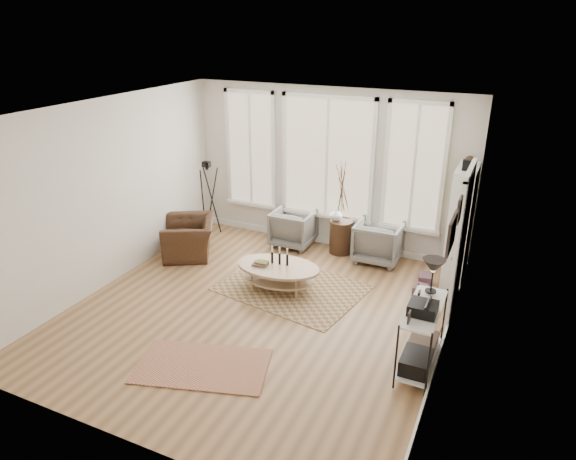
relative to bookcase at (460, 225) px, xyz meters
The scene contains 17 objects.
room 3.30m from the bookcase, 137.70° to the right, with size 5.50×5.54×2.90m.
bay_window 2.57m from the bookcase, 168.63° to the left, with size 4.14×0.12×2.24m.
door 1.10m from the bookcase, 82.91° to the right, with size 0.09×1.06×2.22m.
bookcase is the anchor object (origin of this frame).
low_shelf 2.56m from the bookcase, 91.28° to the right, with size 0.38×1.08×1.30m.
wall_art 2.66m from the bookcase, 86.75° to the right, with size 0.04×0.88×0.44m.
rug_main 2.82m from the bookcase, 148.77° to the right, with size 2.13×1.60×0.01m, color brown.
rug_runner 4.51m from the bookcase, 124.07° to the right, with size 1.61×0.89×0.01m, color maroon.
coffee_table 2.96m from the bookcase, 148.63° to the right, with size 1.38×0.94×0.60m.
armchair_left 3.01m from the bookcase, behind, with size 0.74×0.76×0.69m, color slate.
armchair_right 1.46m from the bookcase, behind, with size 0.78×0.80×0.73m, color slate.
side_table 2.05m from the bookcase, behind, with size 0.41×0.41×1.71m.
vase 2.16m from the bookcase, behind, with size 0.21×0.21×0.22m, color silver.
accent_chair 4.63m from the bookcase, 167.48° to the right, with size 0.88×1.01×0.66m, color #3A2214.
tripod_camera 4.69m from the bookcase, behind, with size 0.51×0.51×1.46m.
book_stack_near 1.02m from the bookcase, 136.41° to the right, with size 0.21×0.27×0.17m, color brown.
book_stack_far 1.22m from the bookcase, 117.05° to the right, with size 0.20×0.25×0.16m, color brown.
Camera 1 is at (3.09, -5.70, 3.98)m, focal length 32.00 mm.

